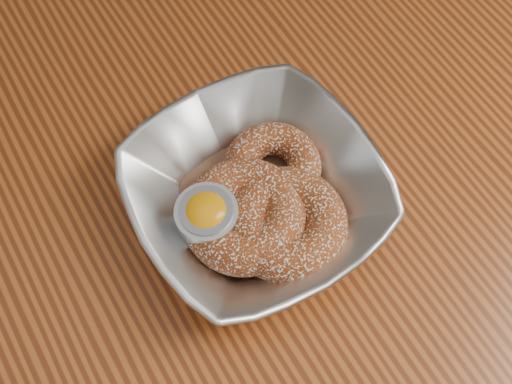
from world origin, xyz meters
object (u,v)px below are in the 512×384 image
table (231,251)px  donut_back (273,166)px  serving_bowl (256,193)px  donut_extra (245,216)px  donut_front (286,224)px  ramekin (208,219)px

table → donut_back: 0.14m
table → serving_bowl: (0.03, -0.01, 0.13)m
serving_bowl → donut_extra: 0.02m
serving_bowl → donut_back: serving_bowl is taller
serving_bowl → donut_front: (0.01, -0.04, 0.00)m
table → ramekin: size_ratio=22.13×
donut_front → ramekin: bearing=146.9°
table → donut_front: donut_front is taller
donut_back → donut_extra: size_ratio=0.81×
donut_back → ramekin: (-0.08, -0.02, 0.01)m
donut_back → table: bearing=-169.6°
table → donut_extra: donut_extra is taller
donut_back → donut_extra: bearing=-147.5°
ramekin → serving_bowl: bearing=2.3°
table → ramekin: (-0.02, -0.01, 0.13)m
table → serving_bowl: serving_bowl is taller
serving_bowl → ramekin: (-0.05, -0.00, 0.01)m
donut_front → donut_extra: 0.04m
donut_front → donut_extra: (-0.03, 0.02, 0.00)m
table → donut_extra: size_ratio=10.91×
table → serving_bowl: 0.13m
table → ramekin: ramekin is taller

